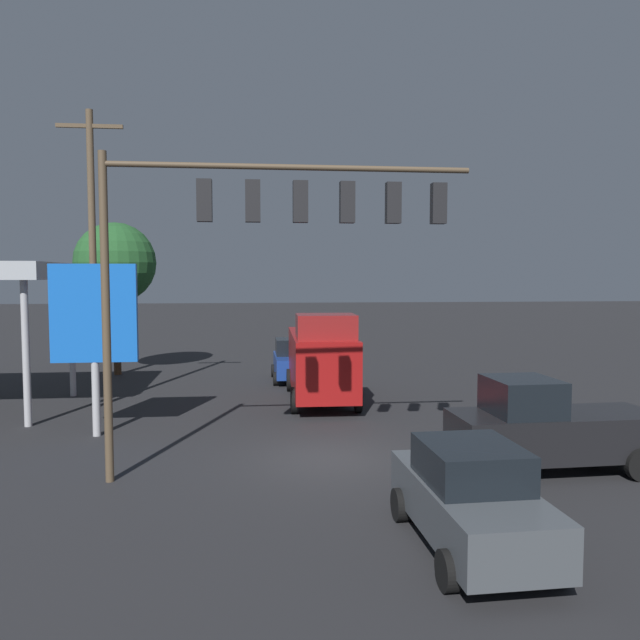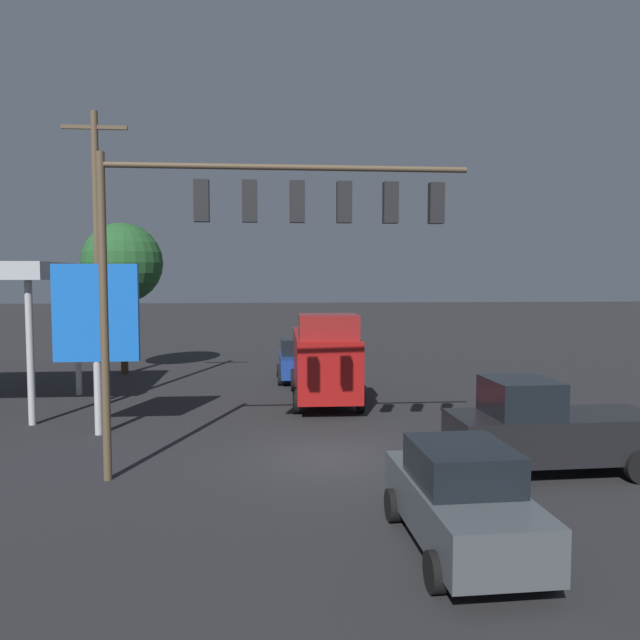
% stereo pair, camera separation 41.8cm
% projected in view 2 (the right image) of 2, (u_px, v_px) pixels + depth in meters
% --- Properties ---
extents(ground_plane, '(200.00, 200.00, 0.00)m').
position_uv_depth(ground_plane, '(326.00, 458.00, 16.97)').
color(ground_plane, '#262628').
extents(traffic_signal_assembly, '(8.92, 0.43, 7.87)m').
position_uv_depth(traffic_signal_assembly, '(264.00, 226.00, 15.09)').
color(traffic_signal_assembly, brown).
rests_on(traffic_signal_assembly, ground).
extents(utility_pole, '(2.40, 0.26, 11.07)m').
position_uv_depth(utility_pole, '(97.00, 253.00, 23.46)').
color(utility_pole, brown).
rests_on(utility_pole, ground).
extents(price_sign, '(2.59, 0.27, 5.33)m').
position_uv_depth(price_sign, '(96.00, 318.00, 19.25)').
color(price_sign, '#B7B7BC').
rests_on(price_sign, ground).
extents(sedan_waiting, '(2.16, 4.45, 1.93)m').
position_uv_depth(sedan_waiting, '(461.00, 498.00, 11.22)').
color(sedan_waiting, '#474C51').
rests_on(sedan_waiting, ground).
extents(delivery_truck, '(2.69, 6.85, 3.58)m').
position_uv_depth(delivery_truck, '(324.00, 359.00, 24.50)').
color(delivery_truck, maroon).
rests_on(delivery_truck, ground).
extents(pickup_parked, '(5.26, 2.38, 2.40)m').
position_uv_depth(pickup_parked, '(548.00, 429.00, 15.63)').
color(pickup_parked, black).
rests_on(pickup_parked, ground).
extents(hatchback_crossing, '(1.97, 3.81, 1.97)m').
position_uv_depth(hatchback_crossing, '(298.00, 361.00, 29.61)').
color(hatchback_crossing, navy).
rests_on(hatchback_crossing, ground).
extents(street_tree, '(4.00, 4.00, 7.63)m').
position_uv_depth(street_tree, '(122.00, 263.00, 31.28)').
color(street_tree, '#4C331E').
rests_on(street_tree, ground).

